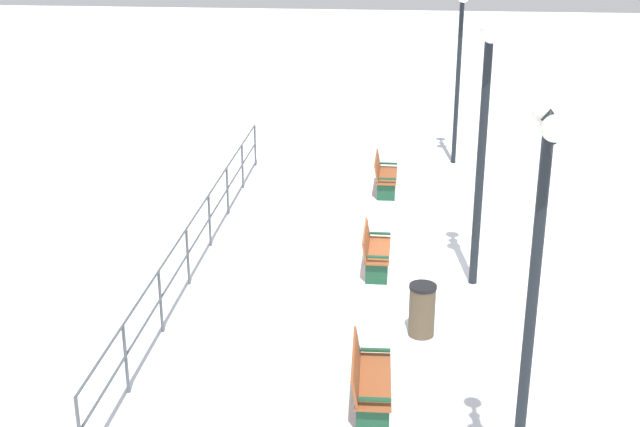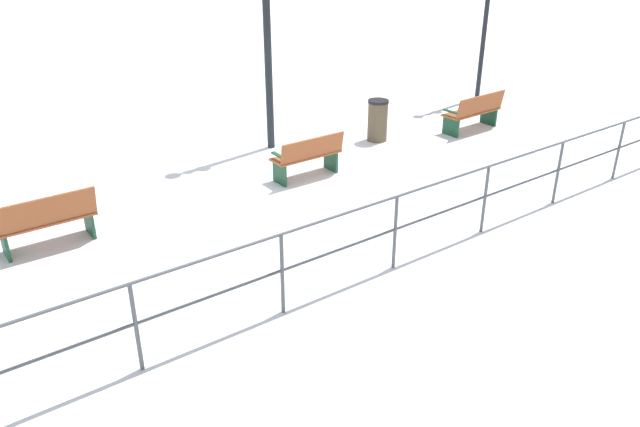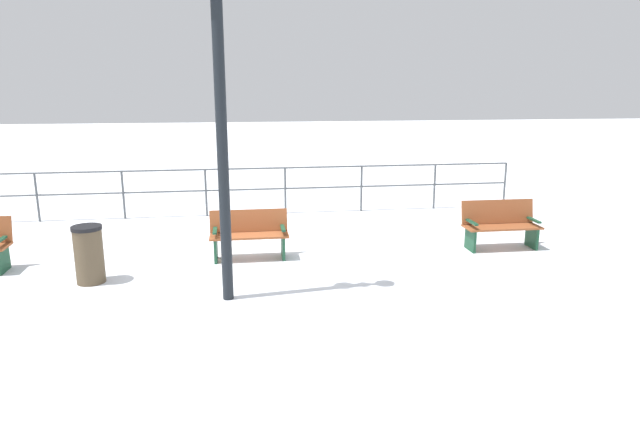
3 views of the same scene
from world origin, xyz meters
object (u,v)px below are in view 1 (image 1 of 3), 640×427
(bench_third, at_px, (384,174))
(bench_nearest, at_px, (368,379))
(lamppost_far, at_px, (460,41))
(trash_bin, at_px, (422,310))
(lamppost_near, at_px, (536,260))
(lamppost_middle, at_px, (484,117))
(bench_second, at_px, (374,250))

(bench_third, bearing_deg, bench_nearest, -89.25)
(bench_third, relative_size, lamppost_far, 0.31)
(bench_nearest, height_order, bench_third, bench_third)
(bench_third, height_order, trash_bin, trash_bin)
(lamppost_near, height_order, lamppost_middle, lamppost_near)
(bench_second, xyz_separation_m, bench_third, (0.05, 4.80, 0.01))
(bench_second, relative_size, trash_bin, 1.51)
(lamppost_middle, distance_m, lamppost_far, 7.83)
(bench_nearest, xyz_separation_m, lamppost_far, (1.83, 12.28, 2.90))
(lamppost_near, height_order, lamppost_far, lamppost_near)
(bench_third, xyz_separation_m, lamppost_near, (1.87, -11.87, 2.95))
(lamppost_middle, height_order, lamppost_far, lamppost_middle)
(bench_nearest, bearing_deg, lamppost_far, 79.82)
(lamppost_near, distance_m, trash_bin, 5.50)
(bench_nearest, bearing_deg, bench_third, 88.51)
(trash_bin, bearing_deg, lamppost_near, -77.32)
(bench_second, xyz_separation_m, lamppost_middle, (1.92, -0.36, 2.83))
(lamppost_middle, distance_m, trash_bin, 3.70)
(bench_nearest, height_order, trash_bin, trash_bin)
(lamppost_near, bearing_deg, lamppost_far, 90.00)
(lamppost_far, bearing_deg, bench_third, -124.90)
(bench_second, xyz_separation_m, lamppost_far, (1.92, 7.47, 2.91))
(bench_nearest, bearing_deg, lamppost_middle, 65.91)
(lamppost_near, bearing_deg, lamppost_middle, 90.00)
(bench_second, distance_m, lamppost_near, 7.90)
(bench_second, height_order, bench_third, bench_third)
(bench_nearest, xyz_separation_m, lamppost_middle, (1.83, 4.44, 2.82))
(lamppost_middle, bearing_deg, bench_second, 169.39)
(bench_third, height_order, lamppost_middle, lamppost_middle)
(bench_nearest, relative_size, trash_bin, 1.69)
(bench_nearest, height_order, lamppost_near, lamppost_near)
(lamppost_middle, relative_size, trash_bin, 5.33)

